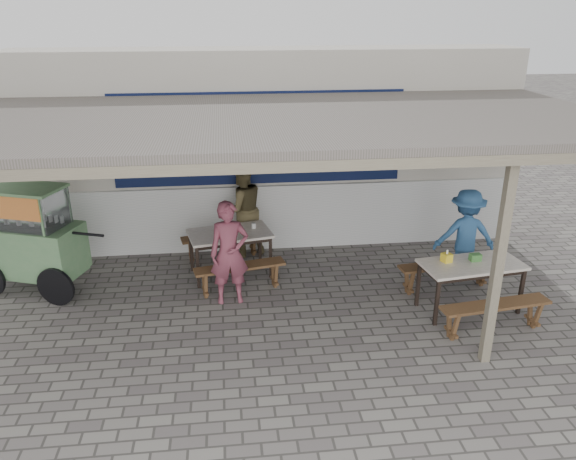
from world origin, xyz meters
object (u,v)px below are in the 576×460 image
(table_right, at_px, (472,268))
(bench_right_street, at_px, (495,311))
(condiment_bowl, at_px, (220,232))
(patron_street_side, at_px, (229,253))
(bench_right_wall, at_px, (446,270))
(tissue_box, at_px, (447,258))
(bench_left_wall, at_px, (222,241))
(condiment_jar, at_px, (254,226))
(vendor_cart, at_px, (30,235))
(patron_right_table, at_px, (465,235))
(patron_wall_side, at_px, (242,209))
(donation_box, at_px, (475,257))
(bench_left_street, at_px, (240,272))
(table_left, at_px, (230,237))

(table_right, bearing_deg, bench_right_street, -90.00)
(condiment_bowl, bearing_deg, patron_street_side, -81.91)
(bench_right_wall, xyz_separation_m, tissue_box, (-0.27, -0.56, 0.47))
(bench_left_wall, relative_size, condiment_jar, 16.70)
(bench_left_wall, xyz_separation_m, vendor_cart, (-2.90, -0.83, 0.58))
(condiment_bowl, bearing_deg, vendor_cart, -176.80)
(patron_street_side, xyz_separation_m, patron_right_table, (3.78, 0.38, -0.03))
(vendor_cart, height_order, patron_street_side, vendor_cart)
(bench_right_wall, distance_m, patron_street_side, 3.39)
(table_right, height_order, bench_right_wall, table_right)
(patron_right_table, distance_m, condiment_jar, 3.43)
(patron_wall_side, xyz_separation_m, patron_right_table, (3.53, -1.36, -0.10))
(bench_right_wall, bearing_deg, condiment_bowl, 157.89)
(patron_street_side, height_order, condiment_bowl, patron_street_side)
(bench_left_wall, bearing_deg, patron_wall_side, 11.82)
(vendor_cart, xyz_separation_m, donation_box, (6.54, -1.32, -0.11))
(table_right, xyz_separation_m, donation_box, (0.07, 0.08, 0.13))
(table_right, bearing_deg, bench_left_street, 156.56)
(bench_left_street, relative_size, condiment_bowl, 7.53)
(vendor_cart, relative_size, condiment_jar, 24.94)
(bench_left_street, height_order, vendor_cart, vendor_cart)
(patron_wall_side, relative_size, condiment_bowl, 9.00)
(patron_street_side, distance_m, condiment_jar, 1.15)
(patron_right_table, height_order, donation_box, patron_right_table)
(bench_right_wall, xyz_separation_m, patron_street_side, (-3.36, 0.01, 0.45))
(tissue_box, relative_size, condiment_bowl, 0.66)
(vendor_cart, bearing_deg, table_right, 7.58)
(bench_right_wall, relative_size, donation_box, 10.02)
(patron_street_side, bearing_deg, table_left, 84.78)
(patron_right_table, xyz_separation_m, condiment_jar, (-3.36, 0.70, 0.04))
(vendor_cart, distance_m, condiment_bowl, 2.90)
(tissue_box, bearing_deg, bench_left_street, 163.89)
(table_left, height_order, vendor_cart, vendor_cart)
(patron_wall_side, height_order, donation_box, patron_wall_side)
(tissue_box, bearing_deg, table_right, -14.33)
(table_right, bearing_deg, condiment_jar, 142.76)
(table_right, relative_size, condiment_jar, 17.74)
(bench_left_street, bearing_deg, donation_box, -26.13)
(vendor_cart, bearing_deg, condiment_jar, 25.27)
(bench_left_wall, relative_size, tissue_box, 11.40)
(patron_right_table, distance_m, donation_box, 0.99)
(condiment_bowl, bearing_deg, patron_wall_side, 65.60)
(bench_right_wall, bearing_deg, patron_wall_side, 143.31)
(table_left, relative_size, bench_right_wall, 0.91)
(table_left, bearing_deg, condiment_jar, 7.83)
(bench_right_street, bearing_deg, vendor_cart, 155.08)
(patron_right_table, xyz_separation_m, tissue_box, (-0.68, -0.94, 0.06))
(table_left, distance_m, bench_left_wall, 0.74)
(bench_left_street, relative_size, bench_right_street, 0.91)
(condiment_jar, bearing_deg, condiment_bowl, -163.00)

